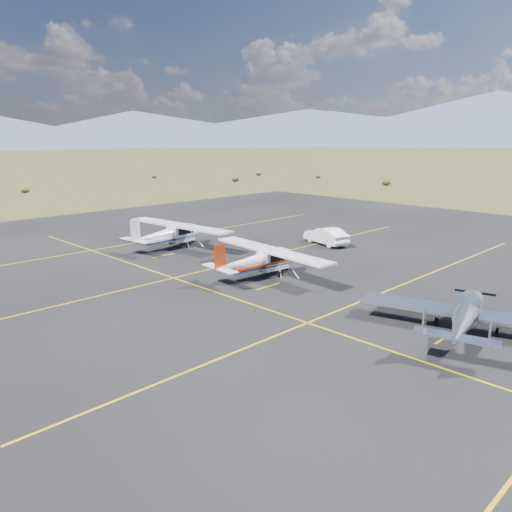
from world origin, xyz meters
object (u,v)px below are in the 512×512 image
aircraft_plain (169,233)px  aircraft_low_wing (466,314)px  aircraft_cessna (260,260)px  sedan (326,236)px

aircraft_plain → aircraft_low_wing: bearing=-98.0°
aircraft_cessna → aircraft_plain: (0.85, 11.02, 0.07)m
aircraft_cessna → aircraft_low_wing: bearing=-85.4°
aircraft_low_wing → aircraft_cessna: 13.30m
aircraft_plain → sedan: bearing=-43.9°
aircraft_plain → sedan: (10.06, -7.95, -0.48)m
aircraft_cessna → aircraft_plain: size_ratio=0.94×
aircraft_low_wing → sedan: (11.09, 16.36, -0.30)m
aircraft_low_wing → aircraft_cessna: (0.18, 13.29, 0.10)m
aircraft_plain → sedan: aircraft_plain is taller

